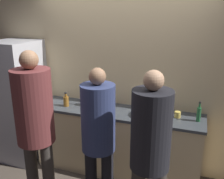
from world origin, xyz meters
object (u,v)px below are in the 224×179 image
object	(u,v)px
person_left	(35,119)
person_center	(98,132)
person_right	(150,146)
fruit_bowl	(148,113)
bottle_green	(199,114)
utensil_crock	(85,101)
cup_red	(104,100)
refrigerator	(18,101)
bottle_amber	(66,101)
cup_yellow	(178,115)
bottle_clear	(165,108)

from	to	relation	value
person_left	person_center	distance (m)	0.67
person_left	person_right	world-z (taller)	person_left
fruit_bowl	bottle_green	distance (m)	0.61
person_right	utensil_crock	distance (m)	1.52
utensil_crock	cup_red	distance (m)	0.28
refrigerator	bottle_amber	bearing A→B (deg)	0.04
person_right	utensil_crock	size ratio (longest dim) A/B	7.20
cup_yellow	fruit_bowl	bearing A→B (deg)	-167.68
utensil_crock	bottle_clear	distance (m)	1.11
person_right	bottle_amber	bearing A→B (deg)	146.76
refrigerator	person_left	xyz separation A→B (m)	(0.99, -0.92, 0.23)
fruit_bowl	cup_yellow	world-z (taller)	fruit_bowl
bottle_green	person_left	bearing A→B (deg)	-147.95
cup_yellow	person_center	bearing A→B (deg)	-130.61
person_right	cup_yellow	world-z (taller)	person_right
bottle_amber	bottle_clear	size ratio (longest dim) A/B	1.40
refrigerator	utensil_crock	size ratio (longest dim) A/B	7.45
fruit_bowl	utensil_crock	xyz separation A→B (m)	(-0.91, 0.08, 0.02)
bottle_amber	fruit_bowl	bearing A→B (deg)	2.00
cup_red	bottle_green	bearing A→B (deg)	-8.76
bottle_green	refrigerator	bearing A→B (deg)	-178.07
utensil_crock	cup_yellow	bearing A→B (deg)	-0.03
refrigerator	bottle_amber	size ratio (longest dim) A/B	8.96
person_left	utensil_crock	world-z (taller)	person_left
person_right	fruit_bowl	xyz separation A→B (m)	(-0.22, 0.94, -0.08)
fruit_bowl	refrigerator	bearing A→B (deg)	-178.82
refrigerator	fruit_bowl	distance (m)	1.99
utensil_crock	person_center	bearing A→B (deg)	-56.88
refrigerator	cup_yellow	world-z (taller)	refrigerator
person_center	cup_red	world-z (taller)	person_center
person_right	bottle_clear	xyz separation A→B (m)	(-0.03, 1.15, -0.06)
cup_red	person_left	bearing A→B (deg)	-104.16
bottle_clear	person_right	bearing A→B (deg)	-88.46
person_center	cup_yellow	xyz separation A→B (m)	(0.72, 0.84, -0.04)
refrigerator	utensil_crock	bearing A→B (deg)	6.41
cup_yellow	person_right	bearing A→B (deg)	-98.13
person_left	bottle_clear	bearing A→B (deg)	44.74
refrigerator	utensil_crock	distance (m)	1.08
person_left	cup_red	distance (m)	1.25
utensil_crock	cup_red	bearing A→B (deg)	36.74
person_left	bottle_clear	distance (m)	1.67
bottle_clear	cup_red	size ratio (longest dim) A/B	1.44
person_right	bottle_amber	xyz separation A→B (m)	(-1.37, 0.90, -0.04)
bottle_green	cup_red	distance (m)	1.32
bottle_clear	cup_yellow	xyz separation A→B (m)	(0.18, -0.13, -0.02)
refrigerator	bottle_clear	bearing A→B (deg)	6.61
person_right	bottle_green	size ratio (longest dim) A/B	6.99
person_left	person_center	bearing A→B (deg)	16.91
cup_red	fruit_bowl	bearing A→B (deg)	-19.69
fruit_bowl	cup_red	world-z (taller)	fruit_bowl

